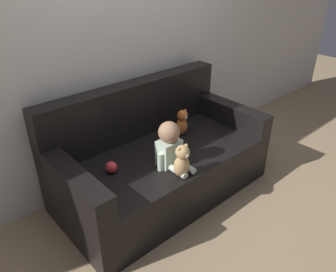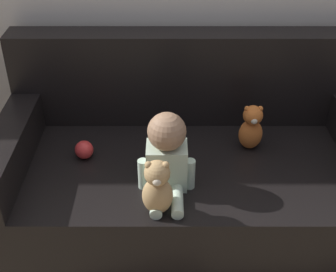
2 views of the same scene
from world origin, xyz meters
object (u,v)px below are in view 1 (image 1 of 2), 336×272
object	(u,v)px
plush_toy_side	(182,123)
toy_ball	(111,167)
person_baby	(170,146)
couch	(158,159)
teddy_bear_brown	(182,161)

from	to	relation	value
plush_toy_side	toy_ball	size ratio (longest dim) A/B	2.69
person_baby	plush_toy_side	world-z (taller)	person_baby
person_baby	couch	bearing A→B (deg)	69.33
plush_toy_side	toy_ball	distance (m)	0.87
person_baby	toy_ball	xyz separation A→B (m)	(-0.43, 0.23, -0.13)
couch	plush_toy_side	xyz separation A→B (m)	(0.33, 0.03, 0.26)
person_baby	teddy_bear_brown	distance (m)	0.19
toy_ball	plush_toy_side	bearing A→B (deg)	5.79
couch	teddy_bear_brown	bearing A→B (deg)	-107.65
plush_toy_side	toy_ball	bearing A→B (deg)	-174.21
couch	toy_ball	distance (m)	0.57
plush_toy_side	toy_ball	world-z (taller)	plush_toy_side
couch	teddy_bear_brown	distance (m)	0.56
couch	plush_toy_side	size ratio (longest dim) A/B	7.48
plush_toy_side	couch	bearing A→B (deg)	-174.27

